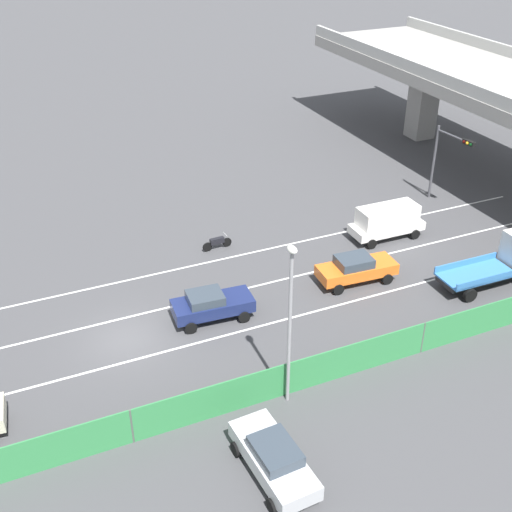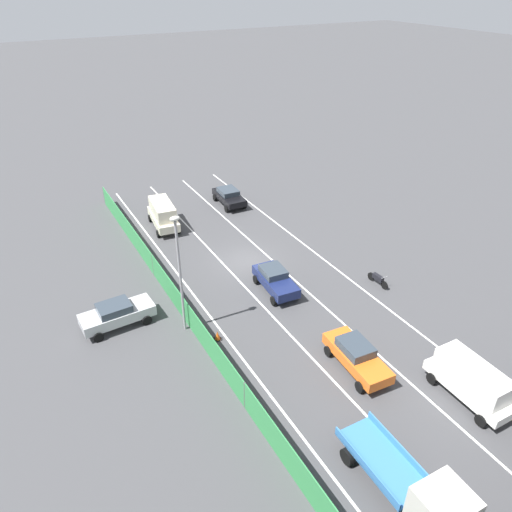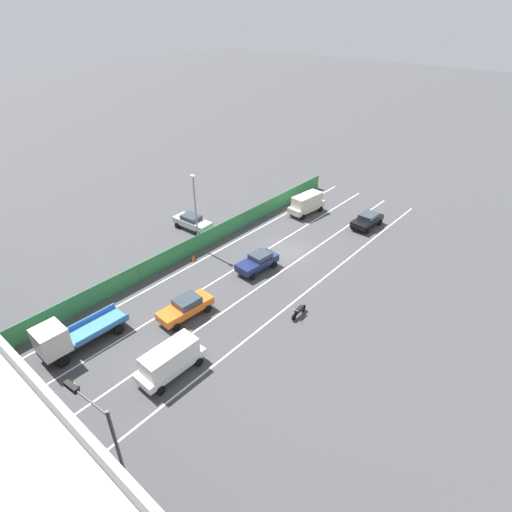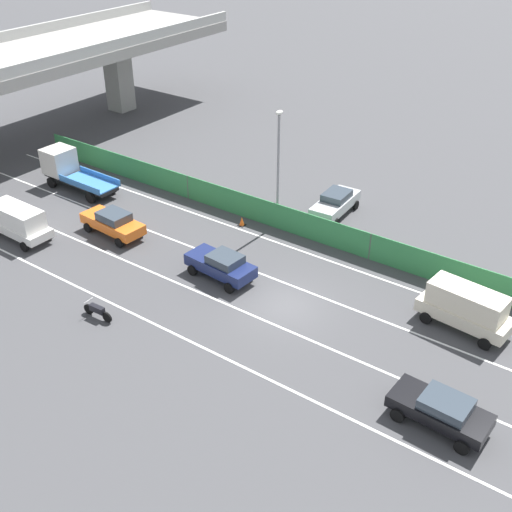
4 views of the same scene
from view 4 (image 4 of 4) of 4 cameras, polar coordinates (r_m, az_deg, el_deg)
ground_plane at (r=34.67m, az=2.66°, el=-4.44°), size 300.00×300.00×0.00m
lane_line_left_edge at (r=34.31m, az=-10.41°, el=-5.44°), size 0.14×47.41×0.01m
lane_line_mid_left at (r=36.37m, az=-6.45°, el=-2.71°), size 0.14×47.41×0.01m
lane_line_mid_right at (r=38.65m, az=-2.96°, el=-0.28°), size 0.14×47.41×0.01m
lane_line_right_edge at (r=41.12m, az=0.13°, el=1.86°), size 0.14×47.41×0.01m
green_fence at (r=41.84m, az=1.38°, el=3.79°), size 0.10×43.51×1.78m
car_sedan_navy at (r=36.44m, az=-3.15°, el=-0.77°), size 2.21×4.36×1.64m
car_van_white at (r=43.06m, az=-20.71°, el=3.01°), size 2.09×4.83×2.20m
car_taxi_orange at (r=41.83m, az=-12.78°, el=2.99°), size 2.17×4.70×1.66m
car_van_cream at (r=33.99m, az=18.40°, el=-4.37°), size 2.41×4.90×2.35m
car_sedan_black at (r=28.53m, az=16.35°, el=-13.13°), size 2.21×4.31×1.51m
flatbed_truck_blue at (r=49.34m, az=-16.60°, el=7.57°), size 2.38×6.43×2.75m
motorcycle at (r=34.47m, az=-14.12°, el=-4.81°), size 0.60×1.95×0.93m
parked_wagon_silver at (r=43.61m, az=7.18°, el=4.80°), size 4.65×2.15×1.67m
street_lamp at (r=40.31m, az=2.03°, el=8.71°), size 0.60×0.36×7.92m
traffic_cone at (r=42.22m, az=-1.29°, el=3.13°), size 0.47×0.47×0.62m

